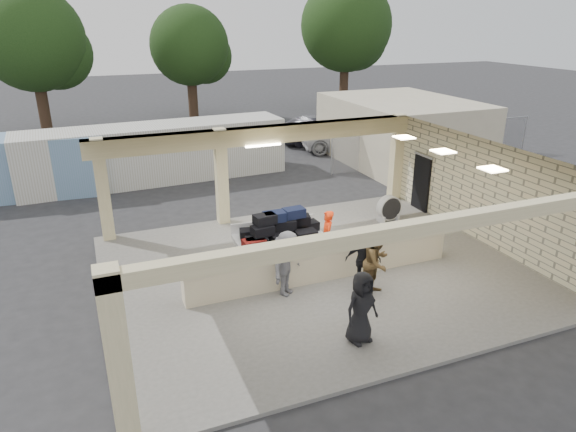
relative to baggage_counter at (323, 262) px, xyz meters
name	(u,v)px	position (x,y,z in m)	size (l,w,h in m)	color
ground	(315,273)	(0.00, 0.50, -0.59)	(120.00, 120.00, 0.00)	#29292B
pavilion	(313,222)	(0.21, 1.16, 0.76)	(12.01, 10.00, 3.55)	#63605C
baggage_counter	(323,262)	(0.00, 0.00, 0.00)	(8.20, 0.58, 0.98)	beige
luggage_cart	(280,233)	(-0.72, 1.53, 0.41)	(2.83, 1.83, 1.61)	silver
drum_fan	(389,208)	(4.09, 2.99, 0.05)	(0.93, 0.50, 1.01)	silver
baggage_handler	(327,238)	(0.51, 0.80, 0.36)	(0.62, 0.34, 1.69)	#F8330D
passenger_a	(377,262)	(0.93, -1.36, 0.46)	(0.92, 0.40, 1.90)	brown
passenger_b	(363,260)	(0.77, -0.92, 0.34)	(0.97, 0.35, 1.66)	black
passenger_c	(287,264)	(-1.29, -0.50, 0.42)	(1.18, 0.41, 1.82)	#4F5055
passenger_d	(361,308)	(-0.52, -3.11, 0.39)	(0.85, 0.35, 1.75)	black
car_white_a	(350,137)	(8.14, 13.51, 0.18)	(2.53, 5.33, 1.52)	silver
car_white_b	(429,128)	(13.70, 13.67, 0.21)	(1.89, 5.07, 1.60)	silver
car_dark	(319,130)	(7.21, 15.68, 0.19)	(1.65, 4.69, 1.56)	black
container_white	(156,153)	(-2.87, 11.74, 0.70)	(11.89, 2.38, 2.58)	silver
fence	(436,142)	(11.00, 9.50, 0.47)	(12.06, 0.06, 2.03)	gray
tree_left	(38,43)	(-7.68, 24.66, 5.00)	(6.60, 6.30, 9.00)	#382619
tree_mid	(194,49)	(2.32, 26.66, 4.38)	(6.00, 5.60, 8.00)	#382619
tree_right	(349,29)	(14.32, 25.66, 5.63)	(7.20, 7.00, 10.00)	#382619
adjacent_building	(401,131)	(9.50, 10.50, 1.01)	(6.00, 8.00, 3.20)	beige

